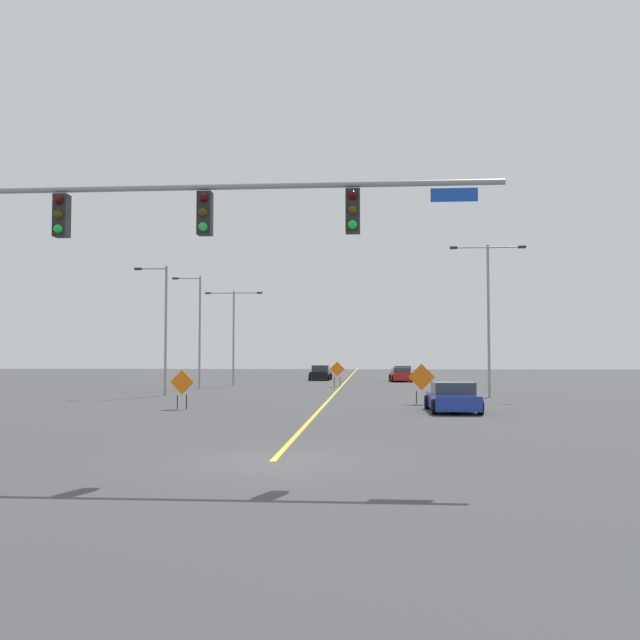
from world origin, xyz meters
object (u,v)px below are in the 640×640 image
construction_sign_right_lane (422,379)px  construction_sign_left_shoulder (182,384)px  car_white_passing (403,373)px  car_black_near (321,373)px  street_lamp_mid_right (234,328)px  traffic_signal_assembly (126,234)px  street_lamp_near_right (163,323)px  car_blue_distant (452,398)px  street_lamp_mid_left (198,326)px  street_lamp_far_left (488,306)px  construction_sign_left_lane (337,371)px  car_red_far (401,375)px

construction_sign_right_lane → construction_sign_left_shoulder: bearing=-160.4°
construction_sign_left_shoulder → car_white_passing: bearing=72.1°
construction_sign_left_shoulder → car_black_near: (3.82, 36.36, -0.47)m
street_lamp_mid_right → car_white_passing: size_ratio=1.74×
traffic_signal_assembly → street_lamp_mid_right: (-5.31, 39.36, -0.72)m
street_lamp_mid_right → construction_sign_left_shoulder: size_ratio=4.26×
construction_sign_right_lane → street_lamp_near_right: bearing=158.1°
car_white_passing → car_blue_distant: 37.57m
street_lamp_mid_left → street_lamp_near_right: size_ratio=1.04×
street_lamp_far_left → construction_sign_right_lane: 8.49m
traffic_signal_assembly → car_black_near: 51.76m
traffic_signal_assembly → car_black_near: traffic_signal_assembly is taller
street_lamp_near_right → car_blue_distant: bearing=-33.8°
car_blue_distant → car_black_near: bearing=102.9°
street_lamp_mid_right → car_blue_distant: size_ratio=1.85×
street_lamp_near_right → traffic_signal_assembly: bearing=-74.8°
construction_sign_right_lane → traffic_signal_assembly: bearing=-113.9°
traffic_signal_assembly → street_lamp_mid_left: size_ratio=1.72×
traffic_signal_assembly → car_white_passing: 53.02m
street_lamp_mid_right → construction_sign_left_shoulder: street_lamp_mid_right is taller
construction_sign_left_lane → construction_sign_right_lane: bearing=-74.0°
street_lamp_far_left → car_black_near: street_lamp_far_left is taller
traffic_signal_assembly → street_lamp_near_right: street_lamp_near_right is taller
street_lamp_mid_right → construction_sign_left_lane: (8.63, -2.07, -3.44)m
construction_sign_left_shoulder → car_white_passing: (11.91, 36.84, -0.48)m
street_lamp_far_left → car_blue_distant: street_lamp_far_left is taller
street_lamp_far_left → construction_sign_left_lane: size_ratio=4.59×
car_red_far → construction_sign_left_shoulder: bearing=-109.1°
street_lamp_mid_left → car_red_far: 21.77m
construction_sign_left_lane → car_blue_distant: bearing=-74.9°
construction_sign_left_shoulder → construction_sign_right_lane: bearing=19.6°
street_lamp_mid_right → car_blue_distant: street_lamp_mid_right is taller
street_lamp_near_right → street_lamp_far_left: bearing=-0.6°
construction_sign_right_lane → street_lamp_mid_left: bearing=136.3°
construction_sign_right_lane → car_blue_distant: bearing=-78.3°
construction_sign_right_lane → car_black_near: construction_sign_right_lane is taller
street_lamp_near_right → construction_sign_right_lane: size_ratio=3.90×
construction_sign_left_shoulder → car_red_far: bearing=70.9°
car_red_far → street_lamp_far_left: bearing=-79.8°
street_lamp_mid_left → construction_sign_right_lane: (15.43, -14.72, -3.35)m
car_blue_distant → car_red_far: bearing=91.3°
street_lamp_mid_left → car_white_passing: street_lamp_mid_left is taller
construction_sign_left_shoulder → street_lamp_mid_left: bearing=102.3°
traffic_signal_assembly → car_blue_distant: 17.95m
street_lamp_far_left → car_white_passing: size_ratio=2.04×
car_red_far → traffic_signal_assembly: bearing=-100.2°
car_white_passing → car_blue_distant: bearing=-89.4°
street_lamp_mid_left → street_lamp_mid_right: size_ratio=1.08×
street_lamp_mid_left → car_blue_distant: size_ratio=1.99×
car_black_near → street_lamp_far_left: bearing=-65.6°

